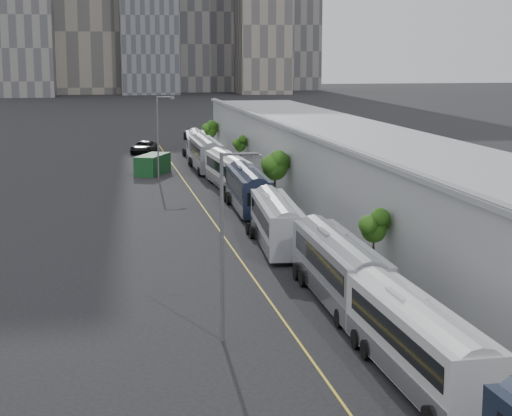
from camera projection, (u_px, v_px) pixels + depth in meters
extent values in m
cube|color=gray|center=(407.00, 266.00, 56.66)|extent=(10.00, 170.00, 0.12)
cube|color=gold|center=(251.00, 275.00, 54.78)|extent=(0.12, 160.00, 0.02)
cube|color=gray|center=(465.00, 215.00, 56.79)|extent=(12.00, 160.00, 6.80)
cube|color=gray|center=(467.00, 179.00, 56.36)|extent=(12.45, 160.40, 2.57)
cube|color=gray|center=(382.00, 163.00, 55.09)|extent=(0.30, 160.00, 0.40)
cube|color=silver|center=(417.00, 342.00, 36.42)|extent=(2.59, 12.44, 3.01)
cube|color=black|center=(419.00, 331.00, 36.14)|extent=(2.64, 10.95, 1.02)
cube|color=silver|center=(416.00, 364.00, 36.59)|extent=(2.63, 12.19, 0.96)
cube|color=silver|center=(406.00, 296.00, 37.52)|extent=(1.26, 2.11, 0.29)
cube|color=slate|center=(339.00, 268.00, 48.65)|extent=(2.91, 13.09, 3.16)
cube|color=black|center=(340.00, 259.00, 48.36)|extent=(2.93, 11.53, 1.07)
cube|color=silver|center=(338.00, 285.00, 48.83)|extent=(2.94, 12.83, 1.01)
cube|color=slate|center=(332.00, 233.00, 49.80)|extent=(1.35, 2.24, 0.30)
cube|color=#A6A9B0|center=(276.00, 222.00, 62.34)|extent=(3.46, 12.63, 3.02)
cube|color=black|center=(277.00, 215.00, 62.05)|extent=(3.40, 11.15, 1.03)
cube|color=silver|center=(276.00, 235.00, 62.51)|extent=(3.48, 12.39, 0.97)
cube|color=#A6A9B0|center=(272.00, 197.00, 63.43)|extent=(1.41, 2.20, 0.29)
cube|color=black|center=(248.00, 190.00, 76.97)|extent=(3.06, 12.98, 3.12)
cube|color=black|center=(248.00, 184.00, 76.67)|extent=(3.06, 11.44, 1.06)
cube|color=silver|center=(248.00, 201.00, 77.14)|extent=(3.09, 12.73, 1.00)
cube|color=black|center=(245.00, 169.00, 78.10)|extent=(1.37, 2.23, 0.30)
cube|color=silver|center=(228.00, 171.00, 90.06)|extent=(3.14, 12.57, 3.02)
cube|color=black|center=(228.00, 166.00, 89.78)|extent=(3.12, 11.08, 1.03)
cube|color=silver|center=(228.00, 180.00, 90.23)|extent=(3.17, 12.33, 0.97)
cube|color=silver|center=(225.00, 153.00, 91.16)|extent=(1.35, 2.17, 0.29)
cube|color=slate|center=(205.00, 154.00, 103.70)|extent=(2.77, 13.54, 3.28)
cube|color=black|center=(205.00, 149.00, 103.39)|extent=(2.82, 11.91, 1.11)
cube|color=silver|center=(205.00, 162.00, 103.89)|extent=(2.81, 13.27, 1.05)
cube|color=slate|center=(203.00, 138.00, 104.89)|extent=(1.36, 2.30, 0.31)
cube|color=silver|center=(196.00, 145.00, 114.72)|extent=(3.54, 12.68, 3.03)
cube|color=black|center=(196.00, 141.00, 114.44)|extent=(3.47, 11.19, 1.03)
cube|color=silver|center=(196.00, 153.00, 114.90)|extent=(3.56, 12.44, 0.97)
cube|color=silver|center=(195.00, 132.00, 115.83)|extent=(1.42, 2.22, 0.29)
cylinder|color=black|center=(373.00, 251.00, 53.83)|extent=(0.18, 0.18, 3.38)
sphere|color=#1B5313|center=(374.00, 226.00, 53.53)|extent=(1.65, 1.65, 1.65)
cylinder|color=black|center=(275.00, 183.00, 81.32)|extent=(0.18, 0.18, 3.62)
sphere|color=#1B5313|center=(275.00, 164.00, 80.99)|extent=(2.41, 2.41, 2.41)
cylinder|color=black|center=(240.00, 157.00, 103.88)|extent=(0.18, 0.18, 3.21)
sphere|color=#1B5313|center=(240.00, 144.00, 103.60)|extent=(1.36, 1.36, 1.36)
cylinder|color=black|center=(210.00, 139.00, 128.10)|extent=(0.18, 0.18, 2.85)
sphere|color=#1B5313|center=(210.00, 129.00, 127.83)|extent=(2.13, 2.13, 2.13)
cylinder|color=#59595E|center=(222.00, 248.00, 41.31)|extent=(0.18, 0.18, 9.36)
cylinder|color=#59595E|center=(240.00, 154.00, 40.66)|extent=(1.80, 0.14, 0.14)
cube|color=#59595E|center=(257.00, 157.00, 40.83)|extent=(0.50, 0.22, 0.18)
cylinder|color=#59595E|center=(158.00, 138.00, 96.25)|extent=(0.18, 0.18, 9.29)
cylinder|color=#59595E|center=(165.00, 97.00, 95.61)|extent=(1.80, 0.14, 0.14)
cube|color=#59595E|center=(172.00, 98.00, 95.78)|extent=(0.50, 0.22, 0.18)
cube|color=#113A1A|center=(153.00, 164.00, 100.54)|extent=(4.70, 6.57, 2.30)
imported|color=black|center=(144.00, 147.00, 121.45)|extent=(4.60, 7.01, 1.79)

